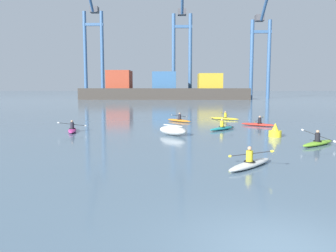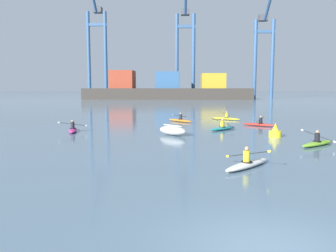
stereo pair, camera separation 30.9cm
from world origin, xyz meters
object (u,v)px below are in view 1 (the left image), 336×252
Objects in this scene: kayak_teal at (222,128)px; kayak_yellow at (225,118)px; channel_buoy at (275,132)px; kayak_lime at (318,143)px; container_barge at (164,90)px; kayak_white at (250,163)px; kayak_orange at (179,120)px; gantry_crane_west_mid at (182,42)px; gantry_crane_east_mid at (261,45)px; kayak_magenta at (72,130)px; gantry_crane_west at (93,40)px; kayak_red at (259,124)px; capsized_dinghy at (173,130)px.

kayak_teal is 9.37m from kayak_yellow.
channel_buoy is 3.95m from kayak_lime.
kayak_teal is at bearing -84.21° from container_barge.
kayak_lime and kayak_white have the same top height.
kayak_orange is 20.73m from kayak_white.
channel_buoy is (5.45, -91.15, -18.19)m from gantry_crane_west_mid.
container_barge is at bearing 93.49° from kayak_orange.
kayak_orange is at bearing -108.93° from gantry_crane_east_mid.
kayak_teal is 0.84× the size of kayak_magenta.
gantry_crane_west is 56.61m from gantry_crane_east_mid.
gantry_crane_west_mid reaches higher than kayak_teal.
channel_buoy is 0.34× the size of kayak_lime.
gantry_crane_east_mid is at bearing 73.96° from kayak_yellow.
gantry_crane_west is at bearing 102.50° from kayak_magenta.
kayak_red is at bearing 95.74° from kayak_lime.
kayak_teal is 0.93× the size of kayak_red.
kayak_yellow and kayak_white have the same top height.
gantry_crane_east_mid is (56.27, -5.64, -2.54)m from gantry_crane_west.
kayak_red is (7.85, 6.42, -0.18)m from capsized_dinghy.
gantry_crane_west_mid reaches higher than kayak_red.
gantry_crane_east_mid reaches higher than channel_buoy.
container_barge is 78.83m from kayak_teal.
gantry_crane_west_mid is 92.29m from capsized_dinghy.
container_barge is 32.85m from gantry_crane_west.
kayak_magenta is (-8.09, 1.77, -0.18)m from capsized_dinghy.
kayak_red is (-19.71, -82.70, -17.28)m from gantry_crane_east_mid.
kayak_lime is (-18.63, -93.43, -17.28)m from gantry_crane_east_mid.
kayak_yellow and kayak_red have the same top height.
kayak_orange is (29.22, -84.54, -19.82)m from gantry_crane_west.
gantry_crane_east_mid is 86.76m from kayak_red.
gantry_crane_west_mid is 13.39× the size of kayak_teal.
gantry_crane_west_mid is 91.12m from kayak_magenta.
container_barge is at bearing -27.73° from gantry_crane_west.
kayak_red is 17.25m from kayak_white.
kayak_lime is at bearing -101.28° from gantry_crane_east_mid.
kayak_teal is (32.81, -91.44, -19.82)m from gantry_crane_west.
container_barge is 83.18m from channel_buoy.
kayak_white is at bearing -72.93° from gantry_crane_west.
kayak_white is at bearing -85.40° from container_barge.
container_barge is 18.79m from gantry_crane_west_mid.
gantry_crane_west_mid is at bearing 89.01° from kayak_orange.
capsized_dinghy is at bearing -91.20° from gantry_crane_west_mid.
capsized_dinghy is at bearing 154.24° from kayak_lime.
container_barge reaches higher than kayak_white.
gantry_crane_east_mid is at bearing 76.42° from kayak_white.
kayak_orange is 0.92× the size of kayak_yellow.
kayak_white is at bearing -104.45° from kayak_red.
gantry_crane_west_mid is 93.11m from channel_buoy.
kayak_lime is (1.59, -3.62, -0.19)m from channel_buoy.
gantry_crane_west is at bearing 107.07° from kayak_white.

